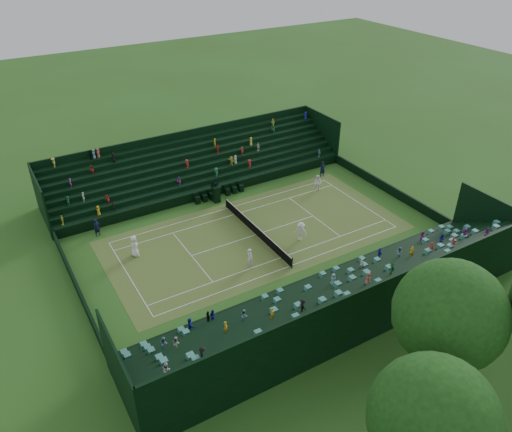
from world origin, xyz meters
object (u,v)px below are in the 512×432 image
object	(u,v)px
player_far_west	(318,183)
player_far_east	(301,231)
tennis_net	(256,230)
player_near_east	(250,258)
player_near_west	(134,246)
umpire_chair	(216,192)

from	to	relation	value
player_far_west	player_far_east	bearing A→B (deg)	-66.19
tennis_net	player_near_east	bearing A→B (deg)	-36.49
player_near_west	umpire_chair	bearing A→B (deg)	-73.78
tennis_net	umpire_chair	bearing A→B (deg)	-177.38
player_near_west	player_near_east	world-z (taller)	player_near_west
player_near_west	player_near_east	xyz separation A→B (m)	(6.40, 7.55, -0.05)
player_near_west	player_far_west	world-z (taller)	player_near_west
umpire_chair	player_far_east	xyz separation A→B (m)	(10.01, 3.31, -0.20)
umpire_chair	tennis_net	bearing A→B (deg)	2.62
player_near_west	player_far_east	xyz separation A→B (m)	(5.20, 13.43, -0.08)
tennis_net	umpire_chair	world-z (taller)	umpire_chair
tennis_net	player_far_west	size ratio (longest dim) A/B	6.72
umpire_chair	player_far_east	bearing A→B (deg)	18.31
umpire_chair	player_near_east	bearing A→B (deg)	-12.92
player_near_east	player_far_east	size ratio (longest dim) A/B	1.03
player_near_east	player_far_west	world-z (taller)	player_near_east
player_near_east	umpire_chair	bearing A→B (deg)	-13.16
player_near_east	player_far_west	bearing A→B (deg)	-58.34
umpire_chair	player_near_west	xyz separation A→B (m)	(4.81, -10.12, -0.12)
player_near_west	player_far_west	size ratio (longest dim) A/B	1.13
player_near_east	player_far_west	size ratio (longest dim) A/B	1.08
player_far_east	player_near_east	bearing A→B (deg)	-118.45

